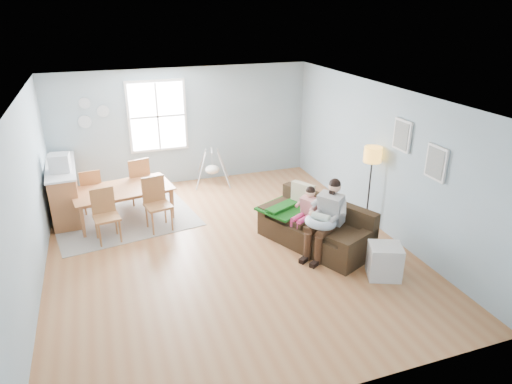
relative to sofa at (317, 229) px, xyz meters
name	(u,v)px	position (x,y,z in m)	size (l,w,h in m)	color
room	(223,113)	(-1.57, 0.38, 2.13)	(8.40, 9.40, 3.90)	#A06239
window	(157,116)	(-2.17, 3.84, 1.36)	(1.32, 0.08, 1.62)	white
pictures	(418,148)	(1.40, -0.67, 1.56)	(0.05, 1.34, 0.74)	white
wall_plates	(91,113)	(-3.57, 3.85, 1.54)	(0.67, 0.02, 0.66)	#9BACBB
sofa	(317,229)	(0.00, 0.00, 0.00)	(1.63, 2.20, 0.82)	black
green_throw	(286,207)	(-0.35, 0.58, 0.23)	(0.93, 0.77, 0.04)	#125214
beige_pillow	(303,195)	(-0.03, 0.57, 0.44)	(0.13, 0.46, 0.46)	#BDB191
father	(327,216)	(0.00, -0.32, 0.41)	(0.96, 0.79, 1.31)	#99999C
nursing_pillow	(321,222)	(-0.14, -0.38, 0.35)	(0.53, 0.53, 0.15)	silver
infant	(319,217)	(-0.15, -0.35, 0.44)	(0.30, 0.36, 0.14)	silver
toddler	(307,206)	(-0.15, 0.15, 0.41)	(0.57, 0.46, 0.85)	white
floor_lamp	(372,161)	(1.23, 0.33, 1.03)	(0.32, 0.32, 1.60)	black
storage_cube	(384,261)	(0.53, -1.30, -0.02)	(0.63, 0.60, 0.55)	silver
rug	(126,219)	(-3.17, 2.15, -0.28)	(2.65, 2.01, 0.01)	gray
dining_table	(124,204)	(-3.17, 2.15, 0.04)	(1.89, 1.06, 0.67)	brown
chair_sw	(105,211)	(-3.53, 1.43, 0.26)	(0.50, 0.50, 0.97)	#9C6435
chair_se	(156,200)	(-2.59, 1.59, 0.30)	(0.54, 0.54, 1.02)	#9C6435
chair_nw	(91,188)	(-3.75, 2.72, 0.25)	(0.47, 0.47, 0.94)	#9C6435
chair_ne	(138,178)	(-2.79, 2.87, 0.31)	(0.57, 0.57, 1.03)	#9C6435
counter	(64,190)	(-4.27, 2.85, 0.24)	(0.64, 1.89, 1.04)	brown
monitor	(60,163)	(-4.23, 2.49, 0.92)	(0.39, 0.37, 0.34)	silver
baby_swing	(212,169)	(-1.03, 3.48, 0.09)	(0.98, 0.99, 0.84)	silver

